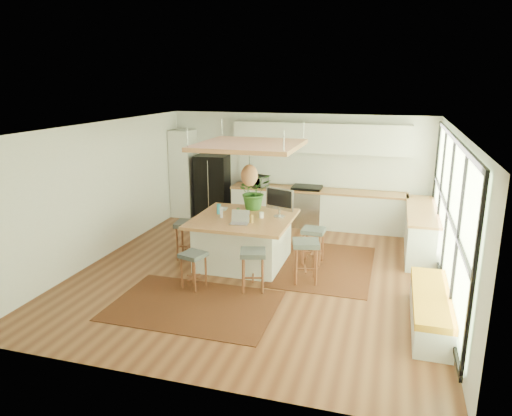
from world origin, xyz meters
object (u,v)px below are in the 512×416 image
(island, at_px, (244,240))
(stool_right_back, at_px, (313,246))
(stool_near_left, at_px, (194,269))
(laptop, at_px, (239,218))
(monitor, at_px, (279,204))
(stool_right_front, at_px, (305,263))
(island_plant, at_px, (254,195))
(stool_near_right, at_px, (253,271))
(fridge, at_px, (212,183))
(microwave, at_px, (257,180))
(stool_left_side, at_px, (188,241))

(island, relative_size, stool_right_back, 2.58)
(stool_near_left, relative_size, laptop, 1.78)
(monitor, bearing_deg, laptop, -111.74)
(stool_right_front, xyz_separation_m, island_plant, (-1.31, 1.21, 0.86))
(island, bearing_deg, stool_near_right, -64.98)
(fridge, bearing_deg, stool_near_right, -63.20)
(island, xyz_separation_m, stool_right_front, (1.33, -0.56, -0.11))
(stool_right_front, bearing_deg, stool_near_left, -155.72)
(fridge, xyz_separation_m, microwave, (1.22, -0.05, 0.17))
(island, distance_m, stool_near_left, 1.44)
(stool_near_left, height_order, microwave, microwave)
(stool_left_side, bearing_deg, microwave, 77.62)
(fridge, height_order, stool_near_left, fridge)
(laptop, relative_size, monitor, 0.59)
(fridge, distance_m, laptop, 3.71)
(stool_right_front, relative_size, laptop, 2.12)
(fridge, relative_size, stool_near_left, 2.55)
(stool_near_left, distance_m, stool_right_front, 1.96)
(stool_right_back, xyz_separation_m, microwave, (-1.84, 2.41, 0.74))
(laptop, bearing_deg, fridge, 113.59)
(microwave, bearing_deg, stool_left_side, -83.19)
(fridge, distance_m, stool_near_right, 4.61)
(laptop, distance_m, microwave, 3.24)
(microwave, bearing_deg, laptop, -60.30)
(stool_near_right, relative_size, laptop, 1.99)
(fridge, bearing_deg, stool_left_side, -81.45)
(laptop, xyz_separation_m, island_plant, (-0.04, 1.09, 0.17))
(stool_near_right, bearing_deg, microwave, 105.30)
(stool_near_right, relative_size, stool_right_front, 0.94)
(fridge, relative_size, stool_left_side, 2.15)
(stool_left_side, distance_m, island_plant, 1.62)
(stool_near_left, distance_m, laptop, 1.27)
(fridge, relative_size, monitor, 2.66)
(stool_near_right, bearing_deg, island_plant, 105.95)
(stool_near_left, bearing_deg, stool_right_back, 44.08)
(stool_right_back, xyz_separation_m, monitor, (-0.65, -0.11, 0.83))
(stool_right_back, height_order, microwave, microwave)
(stool_near_left, xyz_separation_m, laptop, (0.52, 0.93, 0.70))
(fridge, xyz_separation_m, island, (1.75, -2.81, -0.46))
(stool_right_front, bearing_deg, island, 157.27)
(fridge, distance_m, island_plant, 2.80)
(island, xyz_separation_m, stool_right_back, (1.31, 0.35, -0.11))
(stool_left_side, height_order, monitor, monitor)
(stool_right_front, distance_m, monitor, 1.33)
(stool_near_left, distance_m, microwave, 4.18)
(stool_near_left, bearing_deg, microwave, 90.99)
(stool_right_front, relative_size, monitor, 1.24)
(laptop, bearing_deg, stool_left_side, 157.54)
(monitor, height_order, island_plant, island_plant)
(stool_right_front, bearing_deg, laptop, 174.53)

